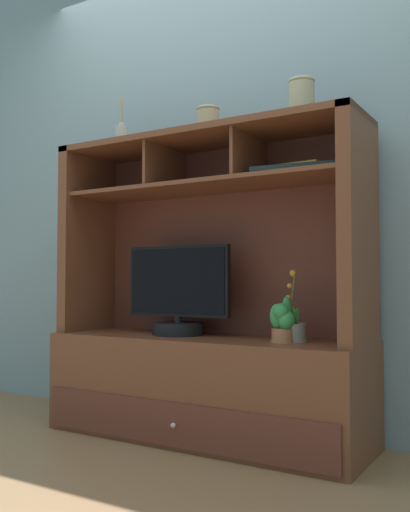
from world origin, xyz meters
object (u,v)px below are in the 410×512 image
object	(u,v)px
tv_monitor	(178,299)
potted_orchid	(292,331)
diffuser_bottle	(121,136)
magazine_stack_left	(298,172)
media_console	(206,347)
ceramic_vase	(302,99)
accent_vase	(208,122)
potted_fern	(283,322)

from	to	relation	value
tv_monitor	potted_orchid	world-z (taller)	tv_monitor
diffuser_bottle	magazine_stack_left	bearing A→B (deg)	3.54
magazine_stack_left	diffuser_bottle	distance (m)	1.01
media_console	tv_monitor	bearing A→B (deg)	-175.63
ceramic_vase	accent_vase	xyz separation A→B (m)	(-0.50, 0.04, -0.02)
potted_fern	accent_vase	world-z (taller)	accent_vase
diffuser_bottle	ceramic_vase	world-z (taller)	diffuser_bottle
diffuser_bottle	accent_vase	bearing A→B (deg)	5.65
potted_fern	accent_vase	bearing A→B (deg)	169.74
magazine_stack_left	accent_vase	size ratio (longest dim) A/B	2.84
magazine_stack_left	diffuser_bottle	xyz separation A→B (m)	(-0.97, -0.06, 0.28)
potted_orchid	potted_fern	distance (m)	0.07
tv_monitor	magazine_stack_left	bearing A→B (deg)	3.88
accent_vase	tv_monitor	bearing A→B (deg)	-168.39
potted_orchid	magazine_stack_left	xyz separation A→B (m)	(0.02, 0.04, 0.71)
potted_fern	magazine_stack_left	bearing A→B (deg)	65.36
potted_orchid	potted_fern	bearing A→B (deg)	-112.47
diffuser_bottle	accent_vase	size ratio (longest dim) A/B	1.80
media_console	potted_orchid	distance (m)	0.46
tv_monitor	potted_orchid	xyz separation A→B (m)	(0.60, 0.01, -0.13)
magazine_stack_left	diffuser_bottle	size ratio (longest dim) A/B	1.58
tv_monitor	potted_fern	size ratio (longest dim) A/B	2.90
potted_orchid	diffuser_bottle	xyz separation A→B (m)	(-0.95, -0.02, 0.98)
media_console	magazine_stack_left	distance (m)	0.93
media_console	ceramic_vase	world-z (taller)	ceramic_vase
tv_monitor	potted_fern	xyz separation A→B (m)	(0.58, -0.04, -0.09)
media_console	accent_vase	size ratio (longest dim) A/B	10.73
media_console	ceramic_vase	bearing A→B (deg)	-2.70
media_console	diffuser_bottle	bearing A→B (deg)	-176.61
media_console	potted_orchid	xyz separation A→B (m)	(0.44, -0.01, 0.10)
media_console	accent_vase	bearing A→B (deg)	90.00
tv_monitor	diffuser_bottle	xyz separation A→B (m)	(-0.35, -0.02, 0.85)
potted_orchid	magazine_stack_left	bearing A→B (deg)	62.35
potted_fern	diffuser_bottle	distance (m)	1.32
potted_fern	ceramic_vase	xyz separation A→B (m)	(0.08, 0.03, 0.97)
tv_monitor	diffuser_bottle	distance (m)	0.92
diffuser_bottle	ceramic_vase	distance (m)	1.01
media_console	potted_fern	bearing A→B (deg)	-7.62
ceramic_vase	potted_orchid	bearing A→B (deg)	162.68
media_console	potted_orchid	bearing A→B (deg)	-0.69
magazine_stack_left	accent_vase	world-z (taller)	accent_vase
ceramic_vase	magazine_stack_left	bearing A→B (deg)	127.02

